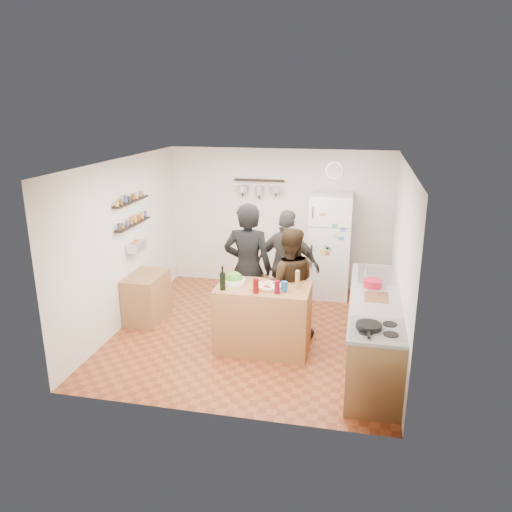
% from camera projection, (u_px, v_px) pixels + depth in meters
% --- Properties ---
extents(room_shell, '(4.20, 4.20, 4.20)m').
position_uv_depth(room_shell, '(260.00, 244.00, 7.42)').
color(room_shell, brown).
rests_on(room_shell, ground).
extents(prep_island, '(1.25, 0.72, 0.91)m').
position_uv_depth(prep_island, '(263.00, 318.00, 6.80)').
color(prep_island, '#A36A3B').
rests_on(prep_island, floor).
extents(pizza_board, '(0.42, 0.34, 0.02)m').
position_uv_depth(pizza_board, '(269.00, 287.00, 6.62)').
color(pizza_board, brown).
rests_on(pizza_board, prep_island).
extents(pizza, '(0.34, 0.34, 0.02)m').
position_uv_depth(pizza, '(269.00, 286.00, 6.62)').
color(pizza, beige).
rests_on(pizza, pizza_board).
extents(salad_bowl, '(0.30, 0.30, 0.06)m').
position_uv_depth(salad_bowl, '(234.00, 281.00, 6.78)').
color(salad_bowl, white).
rests_on(salad_bowl, prep_island).
extents(wine_bottle, '(0.08, 0.08, 0.23)m').
position_uv_depth(wine_bottle, '(223.00, 281.00, 6.52)').
color(wine_bottle, black).
rests_on(wine_bottle, prep_island).
extents(wine_glass_near, '(0.08, 0.08, 0.19)m').
position_uv_depth(wine_glass_near, '(256.00, 286.00, 6.42)').
color(wine_glass_near, '#5D0808').
rests_on(wine_glass_near, prep_island).
extents(wine_glass_far, '(0.07, 0.07, 0.17)m').
position_uv_depth(wine_glass_far, '(277.00, 287.00, 6.41)').
color(wine_glass_far, '#590718').
rests_on(wine_glass_far, prep_island).
extents(pepper_mill, '(0.06, 0.06, 0.20)m').
position_uv_depth(pepper_mill, '(297.00, 281.00, 6.59)').
color(pepper_mill, '#A17A43').
rests_on(pepper_mill, prep_island).
extents(salt_canister, '(0.08, 0.08, 0.14)m').
position_uv_depth(salt_canister, '(284.00, 287.00, 6.47)').
color(salt_canister, '#1A4A8F').
rests_on(salt_canister, prep_island).
extents(person_left, '(0.72, 0.48, 1.94)m').
position_uv_depth(person_left, '(248.00, 269.00, 7.19)').
color(person_left, black).
rests_on(person_left, floor).
extents(person_center, '(0.89, 0.75, 1.62)m').
position_uv_depth(person_center, '(289.00, 283.00, 7.07)').
color(person_center, black).
rests_on(person_center, floor).
extents(person_back, '(1.08, 0.61, 1.74)m').
position_uv_depth(person_back, '(287.00, 266.00, 7.63)').
color(person_back, '#302E2A').
rests_on(person_back, floor).
extents(counter_run, '(0.63, 2.63, 0.90)m').
position_uv_depth(counter_run, '(374.00, 330.00, 6.43)').
color(counter_run, '#9E7042').
rests_on(counter_run, floor).
extents(stove_top, '(0.60, 0.62, 0.02)m').
position_uv_depth(stove_top, '(378.00, 329.00, 5.41)').
color(stove_top, white).
rests_on(stove_top, counter_run).
extents(skillet, '(0.28, 0.28, 0.05)m').
position_uv_depth(skillet, '(369.00, 326.00, 5.40)').
color(skillet, black).
rests_on(skillet, stove_top).
extents(sink, '(0.50, 0.80, 0.03)m').
position_uv_depth(sink, '(376.00, 275.00, 7.09)').
color(sink, silver).
rests_on(sink, counter_run).
extents(cutting_board, '(0.30, 0.40, 0.02)m').
position_uv_depth(cutting_board, '(377.00, 298.00, 6.28)').
color(cutting_board, brown).
rests_on(cutting_board, counter_run).
extents(red_bowl, '(0.24, 0.24, 0.10)m').
position_uv_depth(red_bowl, '(373.00, 283.00, 6.61)').
color(red_bowl, '#B8152C').
rests_on(red_bowl, counter_run).
extents(fridge, '(0.70, 0.68, 1.80)m').
position_uv_depth(fridge, '(330.00, 246.00, 8.60)').
color(fridge, white).
rests_on(fridge, floor).
extents(wall_clock, '(0.30, 0.03, 0.30)m').
position_uv_depth(wall_clock, '(334.00, 170.00, 8.54)').
color(wall_clock, silver).
rests_on(wall_clock, back_wall).
extents(spice_shelf_lower, '(0.12, 1.00, 0.02)m').
position_uv_depth(spice_shelf_lower, '(133.00, 224.00, 7.55)').
color(spice_shelf_lower, black).
rests_on(spice_shelf_lower, left_wall).
extents(spice_shelf_upper, '(0.12, 1.00, 0.02)m').
position_uv_depth(spice_shelf_upper, '(131.00, 201.00, 7.45)').
color(spice_shelf_upper, black).
rests_on(spice_shelf_upper, left_wall).
extents(produce_basket, '(0.18, 0.35, 0.14)m').
position_uv_depth(produce_basket, '(136.00, 246.00, 7.65)').
color(produce_basket, silver).
rests_on(produce_basket, left_wall).
extents(side_table, '(0.50, 0.80, 0.73)m').
position_uv_depth(side_table, '(147.00, 297.00, 7.76)').
color(side_table, '#9C7441').
rests_on(side_table, floor).
extents(pot_rack, '(0.90, 0.04, 0.04)m').
position_uv_depth(pot_rack, '(259.00, 180.00, 8.78)').
color(pot_rack, black).
rests_on(pot_rack, back_wall).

